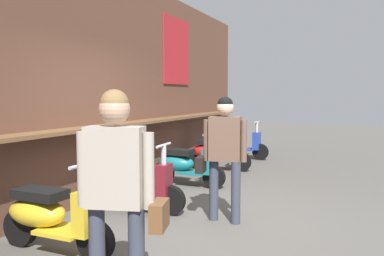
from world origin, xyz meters
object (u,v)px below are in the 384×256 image
at_px(scooter_maroon, 132,184).
at_px(shopper_browsing, 224,147).
at_px(shopper_with_handbag, 118,180).
at_px(scooter_red, 215,152).
at_px(scooter_teal, 184,164).
at_px(scooter_blue, 238,143).
at_px(scooter_yellow, 50,215).

bearing_deg(scooter_maroon, shopper_browsing, -2.64).
distance_m(scooter_maroon, shopper_with_handbag, 2.83).
bearing_deg(scooter_maroon, scooter_red, 85.49).
bearing_deg(shopper_with_handbag, scooter_teal, 2.90).
relative_size(scooter_maroon, shopper_with_handbag, 0.84).
xyz_separation_m(scooter_teal, scooter_blue, (3.41, 0.00, 0.00)).
bearing_deg(shopper_browsing, shopper_with_handbag, -9.42).
relative_size(scooter_teal, shopper_browsing, 0.87).
xyz_separation_m(scooter_yellow, scooter_red, (5.10, -0.00, 0.00)).
height_order(scooter_red, scooter_blue, same).
relative_size(scooter_maroon, scooter_red, 1.00).
xyz_separation_m(scooter_yellow, shopper_browsing, (1.67, -1.33, 0.58)).
height_order(scooter_maroon, scooter_red, same).
bearing_deg(scooter_teal, scooter_blue, 92.83).
height_order(scooter_maroon, scooter_teal, same).
height_order(scooter_maroon, scooter_blue, same).
bearing_deg(scooter_maroon, shopper_with_handbag, -65.33).
distance_m(scooter_blue, shopper_browsing, 5.36).
bearing_deg(scooter_yellow, shopper_with_handbag, -28.31).
bearing_deg(shopper_with_handbag, scooter_blue, -4.82).
relative_size(scooter_teal, shopper_with_handbag, 0.84).
bearing_deg(shopper_with_handbag, scooter_yellow, 44.92).
bearing_deg(shopper_browsing, scooter_teal, -152.74).
height_order(scooter_teal, shopper_with_handbag, shopper_with_handbag).
height_order(scooter_yellow, shopper_with_handbag, shopper_with_handbag).
bearing_deg(shopper_browsing, scooter_yellow, -48.35).
xyz_separation_m(scooter_yellow, scooter_teal, (3.42, -0.00, 0.00)).
relative_size(scooter_yellow, shopper_with_handbag, 0.84).
distance_m(scooter_yellow, scooter_maroon, 1.63).
relative_size(scooter_yellow, scooter_red, 1.00).
relative_size(scooter_red, shopper_with_handbag, 0.84).
distance_m(shopper_with_handbag, shopper_browsing, 2.45).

